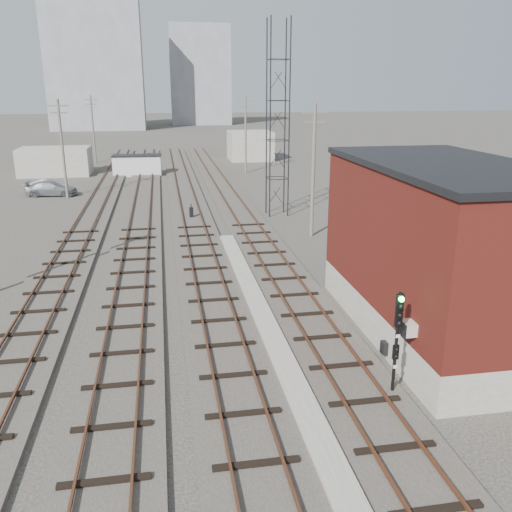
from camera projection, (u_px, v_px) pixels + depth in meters
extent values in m
plane|color=#282621|center=(192.00, 171.00, 67.10)|extent=(320.00, 320.00, 0.00)
cube|color=#332D28|center=(234.00, 205.00, 47.73)|extent=(3.20, 90.00, 0.20)
cube|color=#4C2816|center=(226.00, 202.00, 47.54)|extent=(0.07, 90.00, 0.12)
cube|color=#4C2816|center=(242.00, 202.00, 47.78)|extent=(0.07, 90.00, 0.12)
cube|color=#332D28|center=(188.00, 206.00, 47.07)|extent=(3.20, 90.00, 0.20)
cube|color=#4C2816|center=(180.00, 204.00, 46.89)|extent=(0.07, 90.00, 0.12)
cube|color=#4C2816|center=(197.00, 203.00, 47.12)|extent=(0.07, 90.00, 0.12)
cube|color=#332D28|center=(142.00, 208.00, 46.42)|extent=(3.20, 90.00, 0.20)
cube|color=#4C2816|center=(133.00, 205.00, 46.24)|extent=(0.07, 90.00, 0.12)
cube|color=#4C2816|center=(150.00, 205.00, 46.47)|extent=(0.07, 90.00, 0.12)
cube|color=#332D28|center=(93.00, 210.00, 45.77)|extent=(3.20, 90.00, 0.20)
cube|color=#4C2816|center=(84.00, 207.00, 45.58)|extent=(0.07, 90.00, 0.12)
cube|color=#4C2816|center=(102.00, 207.00, 45.82)|extent=(0.07, 90.00, 0.12)
cube|color=gray|center=(264.00, 321.00, 23.88)|extent=(0.90, 28.00, 0.26)
cube|color=gray|center=(435.00, 315.00, 22.96)|extent=(6.00, 12.00, 1.50)
cube|color=#531613|center=(444.00, 236.00, 21.92)|extent=(6.00, 12.00, 5.50)
cube|color=black|center=(451.00, 165.00, 21.07)|extent=(6.20, 12.20, 0.25)
cube|color=beige|center=(408.00, 328.00, 18.23)|extent=(0.45, 0.62, 0.45)
cube|color=black|center=(384.00, 348.00, 20.65)|extent=(0.20, 0.35, 0.50)
cylinder|color=black|center=(270.00, 121.00, 41.42)|extent=(0.10, 0.10, 15.00)
cylinder|color=black|center=(289.00, 121.00, 41.66)|extent=(0.10, 0.10, 15.00)
cylinder|color=black|center=(267.00, 120.00, 42.83)|extent=(0.10, 0.10, 15.00)
cylinder|color=black|center=(285.00, 120.00, 43.07)|extent=(0.10, 0.10, 15.00)
cylinder|color=#595147|center=(63.00, 150.00, 49.61)|extent=(0.24, 0.24, 9.00)
cube|color=#595147|center=(58.00, 106.00, 48.44)|extent=(1.80, 0.12, 0.12)
cube|color=#595147|center=(59.00, 113.00, 48.62)|extent=(1.40, 0.12, 0.12)
cylinder|color=#595147|center=(93.00, 130.00, 73.12)|extent=(0.24, 0.24, 9.00)
cube|color=#595147|center=(91.00, 100.00, 71.95)|extent=(1.80, 0.12, 0.12)
cube|color=#595147|center=(91.00, 104.00, 72.13)|extent=(1.40, 0.12, 0.12)
cylinder|color=#595147|center=(313.00, 172.00, 36.72)|extent=(0.24, 0.24, 9.00)
cube|color=#595147|center=(315.00, 113.00, 35.56)|extent=(1.80, 0.12, 0.12)
cube|color=#595147|center=(315.00, 122.00, 35.74)|extent=(1.40, 0.12, 0.12)
cylinder|color=#595147|center=(246.00, 135.00, 64.93)|extent=(0.24, 0.24, 9.00)
cube|color=#595147|center=(245.00, 101.00, 63.77)|extent=(1.80, 0.12, 0.12)
cube|color=#595147|center=(245.00, 107.00, 63.95)|extent=(1.40, 0.12, 0.12)
cube|color=gray|center=(96.00, 65.00, 130.20)|extent=(22.00, 14.00, 30.00)
cube|color=gray|center=(200.00, 76.00, 149.15)|extent=(16.00, 12.00, 26.00)
cube|color=gray|center=(55.00, 161.00, 64.01)|extent=(8.00, 5.00, 3.20)
cube|color=gray|center=(250.00, 146.00, 77.37)|extent=(6.00, 6.00, 4.00)
cube|color=gray|center=(392.00, 394.00, 18.38)|extent=(0.40, 0.40, 0.10)
cylinder|color=black|center=(396.00, 345.00, 17.84)|extent=(0.11, 0.11, 3.73)
cube|color=black|center=(399.00, 310.00, 17.44)|extent=(0.24, 0.10, 1.12)
sphere|color=#0CE533|center=(401.00, 299.00, 17.23)|extent=(0.19, 0.19, 0.19)
sphere|color=black|center=(401.00, 307.00, 17.32)|extent=(0.19, 0.19, 0.19)
sphere|color=black|center=(400.00, 316.00, 17.40)|extent=(0.19, 0.19, 0.19)
sphere|color=black|center=(399.00, 323.00, 17.48)|extent=(0.19, 0.19, 0.19)
cube|color=black|center=(396.00, 352.00, 17.89)|extent=(0.21, 0.09, 0.51)
cube|color=white|center=(398.00, 336.00, 17.65)|extent=(0.15, 0.02, 0.11)
cube|color=white|center=(395.00, 367.00, 17.99)|extent=(0.15, 0.02, 0.11)
cube|color=black|center=(191.00, 213.00, 42.60)|extent=(0.32, 0.32, 0.90)
cylinder|color=black|center=(191.00, 206.00, 42.42)|extent=(0.07, 0.07, 0.27)
cube|color=silver|center=(137.00, 166.00, 63.80)|extent=(5.59, 2.47, 2.30)
cube|color=black|center=(137.00, 155.00, 63.44)|extent=(5.78, 2.66, 0.11)
imported|color=maroon|center=(47.00, 188.00, 52.58)|extent=(3.98, 2.68, 1.26)
imported|color=#A2A5A9|center=(49.00, 186.00, 53.74)|extent=(3.93, 1.51, 1.28)
imported|color=gray|center=(51.00, 189.00, 51.92)|extent=(4.90, 2.31, 1.38)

